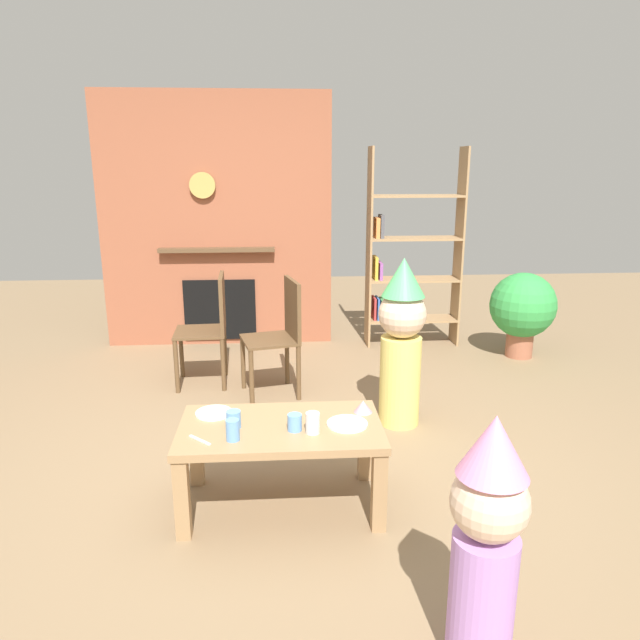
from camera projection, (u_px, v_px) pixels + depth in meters
name	position (u px, v px, depth m)	size (l,w,h in m)	color
ground_plane	(300.00, 466.00, 3.47)	(12.00, 12.00, 0.00)	#846B4C
brick_fireplace_feature	(217.00, 223.00, 5.62)	(2.20, 0.28, 2.40)	#935138
bookshelf	(408.00, 257.00, 5.63)	(0.90, 0.28, 1.90)	#9E7A51
coffee_table	(281.00, 439.00, 2.99)	(1.03, 0.58, 0.46)	#9E7A51
paper_cup_near_left	(234.00, 419.00, 2.93)	(0.07, 0.07, 0.09)	#669EE0
paper_cup_near_right	(313.00, 423.00, 2.87)	(0.07, 0.07, 0.11)	silver
paper_cup_center	(233.00, 430.00, 2.79)	(0.07, 0.07, 0.11)	#669EE0
paper_cup_far_left	(295.00, 422.00, 2.90)	(0.07, 0.07, 0.09)	#669EE0
paper_plate_front	(347.00, 424.00, 2.97)	(0.21, 0.21, 0.01)	white
paper_plate_rear	(214.00, 413.00, 3.10)	(0.19, 0.19, 0.01)	white
birthday_cake_slice	(363.00, 406.00, 3.12)	(0.10, 0.10, 0.07)	pink
table_fork	(200.00, 440.00, 2.80)	(0.15, 0.02, 0.01)	silver
child_with_cone_hat	(487.00, 539.00, 1.98)	(0.27, 0.27, 0.97)	#B27FCC
child_in_pink	(401.00, 338.00, 3.91)	(0.32, 0.32, 1.16)	#E0CC66
dining_chair_left	(211.00, 323.00, 4.66)	(0.42, 0.42, 0.90)	brown
dining_chair_middle	(281.00, 330.00, 4.46)	(0.48, 0.48, 0.90)	brown
potted_plant_tall	(523.00, 308.00, 5.34)	(0.60, 0.60, 0.79)	#9E5B42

